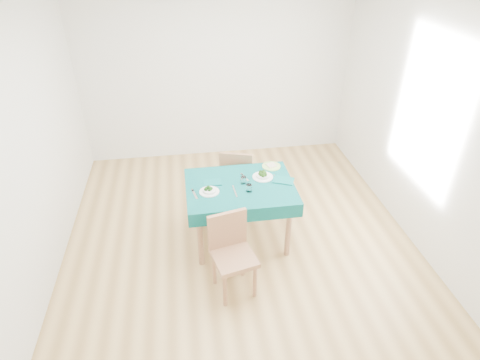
{
  "coord_description": "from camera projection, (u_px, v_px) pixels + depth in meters",
  "views": [
    {
      "loc": [
        -0.55,
        -3.56,
        3.13
      ],
      "look_at": [
        0.0,
        0.0,
        0.85
      ],
      "focal_mm": 30.0,
      "sensor_mm": 36.0,
      "label": 1
    }
  ],
  "objects": [
    {
      "name": "tumbler_center",
      "position": [
        243.0,
        180.0,
        4.36
      ],
      "size": [
        0.06,
        0.06,
        0.08
      ],
      "primitive_type": "cylinder",
      "color": "white",
      "rests_on": "table"
    },
    {
      "name": "table",
      "position": [
        240.0,
        213.0,
        4.55
      ],
      "size": [
        1.16,
        0.88,
        0.76
      ],
      "primitive_type": "cube",
      "color": "#075352",
      "rests_on": "ground"
    },
    {
      "name": "bowl_near",
      "position": [
        209.0,
        190.0,
        4.22
      ],
      "size": [
        0.21,
        0.21,
        0.06
      ],
      "primitive_type": null,
      "color": "white",
      "rests_on": "table"
    },
    {
      "name": "chair_far",
      "position": [
        238.0,
        171.0,
        5.1
      ],
      "size": [
        0.51,
        0.54,
        1.0
      ],
      "primitive_type": "cube",
      "rotation": [
        0.0,
        0.0,
        2.84
      ],
      "color": "#966846",
      "rests_on": "ground"
    },
    {
      "name": "bread_slice",
      "position": [
        271.0,
        165.0,
        4.68
      ],
      "size": [
        0.12,
        0.12,
        0.01
      ],
      "primitive_type": "cube",
      "rotation": [
        0.0,
        0.0,
        0.31
      ],
      "color": "beige",
      "rests_on": "side_plate"
    },
    {
      "name": "side_plate",
      "position": [
        271.0,
        166.0,
        4.68
      ],
      "size": [
        0.22,
        0.22,
        0.01
      ],
      "primitive_type": "cylinder",
      "color": "#B0E570",
      "rests_on": "table"
    },
    {
      "name": "bowl_far",
      "position": [
        263.0,
        175.0,
        4.47
      ],
      "size": [
        0.23,
        0.23,
        0.07
      ],
      "primitive_type": null,
      "color": "white",
      "rests_on": "table"
    },
    {
      "name": "fork_near",
      "position": [
        195.0,
        194.0,
        4.2
      ],
      "size": [
        0.06,
        0.19,
        0.0
      ],
      "primitive_type": "cube",
      "rotation": [
        0.0,
        0.0,
        0.21
      ],
      "color": "silver",
      "rests_on": "table"
    },
    {
      "name": "napkin_far",
      "position": [
        284.0,
        180.0,
        4.42
      ],
      "size": [
        0.26,
        0.23,
        0.01
      ],
      "primitive_type": "cube",
      "rotation": [
        0.0,
        0.0,
        -0.42
      ],
      "color": "#0B5C5A",
      "rests_on": "table"
    },
    {
      "name": "knife_far",
      "position": [
        279.0,
        179.0,
        4.44
      ],
      "size": [
        0.08,
        0.21,
        0.0
      ],
      "primitive_type": "cube",
      "rotation": [
        0.0,
        0.0,
        0.28
      ],
      "color": "silver",
      "rests_on": "table"
    },
    {
      "name": "napkin_near",
      "position": [
        212.0,
        182.0,
        4.38
      ],
      "size": [
        0.19,
        0.14,
        0.01
      ],
      "primitive_type": "cube",
      "rotation": [
        0.0,
        0.0,
        -0.0
      ],
      "color": "#0B5C5A",
      "rests_on": "table"
    },
    {
      "name": "knife_near",
      "position": [
        235.0,
        191.0,
        4.25
      ],
      "size": [
        0.03,
        0.23,
        0.0
      ],
      "primitive_type": "cube",
      "rotation": [
        0.0,
        0.0,
        0.06
      ],
      "color": "silver",
      "rests_on": "table"
    },
    {
      "name": "tumbler_side",
      "position": [
        249.0,
        188.0,
        4.23
      ],
      "size": [
        0.06,
        0.06,
        0.08
      ],
      "primitive_type": "cylinder",
      "color": "white",
      "rests_on": "table"
    },
    {
      "name": "chair_near",
      "position": [
        234.0,
        253.0,
        3.83
      ],
      "size": [
        0.48,
        0.51,
        0.98
      ],
      "primitive_type": "cube",
      "rotation": [
        0.0,
        0.0,
        0.23
      ],
      "color": "#966846",
      "rests_on": "ground"
    },
    {
      "name": "fork_far",
      "position": [
        245.0,
        177.0,
        4.48
      ],
      "size": [
        0.07,
        0.17,
        0.0
      ],
      "primitive_type": "cube",
      "rotation": [
        0.0,
        0.0,
        0.31
      ],
      "color": "silver",
      "rests_on": "table"
    },
    {
      "name": "room_shell",
      "position": [
        240.0,
        138.0,
        4.0
      ],
      "size": [
        4.02,
        4.52,
        2.73
      ],
      "color": "#A17A43",
      "rests_on": "ground"
    }
  ]
}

